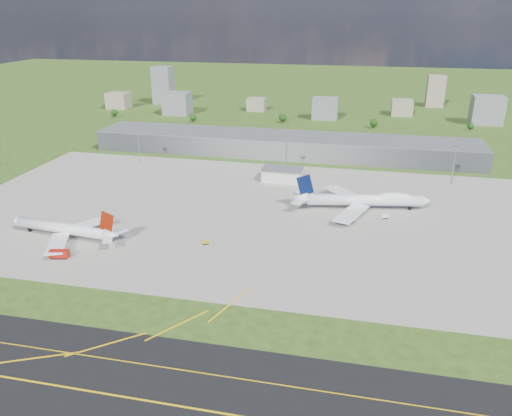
% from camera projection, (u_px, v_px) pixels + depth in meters
% --- Properties ---
extents(ground, '(1400.00, 1400.00, 0.00)m').
position_uv_depth(ground, '(280.00, 159.00, 384.13)').
color(ground, '#2F4A17').
rests_on(ground, ground).
extents(taxiway, '(1400.00, 60.00, 0.06)m').
position_uv_depth(taxiway, '(133.00, 398.00, 148.27)').
color(taxiway, black).
rests_on(taxiway, ground).
extents(apron, '(360.00, 190.00, 0.08)m').
position_uv_depth(apron, '(265.00, 213.00, 282.35)').
color(apron, gray).
rests_on(apron, ground).
extents(terminal, '(300.00, 42.00, 15.00)m').
position_uv_depth(terminal, '(284.00, 145.00, 394.95)').
color(terminal, slate).
rests_on(terminal, ground).
extents(ops_building, '(26.00, 16.00, 8.00)m').
position_uv_depth(ops_building, '(283.00, 175.00, 335.30)').
color(ops_building, silver).
rests_on(ops_building, ground).
extents(mast_west, '(3.50, 2.00, 25.90)m').
position_uv_depth(mast_west, '(138.00, 141.00, 365.61)').
color(mast_west, gray).
rests_on(mast_west, ground).
extents(mast_center, '(3.50, 2.00, 25.90)m').
position_uv_depth(mast_center, '(287.00, 149.00, 343.82)').
color(mast_center, gray).
rests_on(mast_center, ground).
extents(mast_east, '(3.50, 2.00, 25.90)m').
position_uv_depth(mast_east, '(455.00, 159.00, 322.03)').
color(mast_east, gray).
rests_on(mast_east, ground).
extents(airliner_red_twin, '(64.20, 49.74, 17.61)m').
position_uv_depth(airliner_red_twin, '(66.00, 229.00, 250.87)').
color(airliner_red_twin, white).
rests_on(airliner_red_twin, ground).
extents(airliner_blue_quad, '(78.82, 61.14, 20.66)m').
position_uv_depth(airliner_blue_quad, '(364.00, 200.00, 286.11)').
color(airliner_blue_quad, white).
rests_on(airliner_blue_quad, ground).
extents(fire_truck, '(9.45, 5.18, 3.93)m').
position_uv_depth(fire_truck, '(59.00, 254.00, 231.09)').
color(fire_truck, '#A7130B').
rests_on(fire_truck, ground).
extents(tug_yellow, '(3.73, 3.08, 1.65)m').
position_uv_depth(tug_yellow, '(205.00, 243.00, 245.05)').
color(tug_yellow, '#DFA60D').
rests_on(tug_yellow, ground).
extents(van_white_near, '(3.77, 5.98, 2.79)m').
position_uv_depth(van_white_near, '(350.00, 221.00, 269.23)').
color(van_white_near, silver).
rests_on(van_white_near, ground).
extents(van_white_far, '(5.02, 4.03, 2.38)m').
position_uv_depth(van_white_far, '(385.00, 217.00, 275.14)').
color(van_white_far, silver).
rests_on(van_white_far, ground).
extents(bldg_far_w, '(24.00, 20.00, 18.00)m').
position_uv_depth(bldg_far_w, '(118.00, 100.00, 578.57)').
color(bldg_far_w, gray).
rests_on(bldg_far_w, ground).
extents(bldg_w, '(28.00, 22.00, 24.00)m').
position_uv_depth(bldg_w, '(177.00, 103.00, 543.47)').
color(bldg_w, slate).
rests_on(bldg_w, ground).
extents(bldg_cw, '(20.00, 18.00, 14.00)m').
position_uv_depth(bldg_cw, '(257.00, 104.00, 565.76)').
color(bldg_cw, gray).
rests_on(bldg_cw, ground).
extents(bldg_c, '(26.00, 20.00, 22.00)m').
position_uv_depth(bldg_c, '(325.00, 108.00, 521.21)').
color(bldg_c, slate).
rests_on(bldg_c, ground).
extents(bldg_ce, '(22.00, 24.00, 16.00)m').
position_uv_depth(bldg_ce, '(402.00, 107.00, 542.76)').
color(bldg_ce, gray).
rests_on(bldg_ce, ground).
extents(bldg_e, '(30.00, 22.00, 28.00)m').
position_uv_depth(bldg_e, '(487.00, 110.00, 497.47)').
color(bldg_e, slate).
rests_on(bldg_e, ground).
extents(bldg_tall_w, '(22.00, 20.00, 44.00)m').
position_uv_depth(bldg_tall_w, '(163.00, 85.00, 602.10)').
color(bldg_tall_w, slate).
rests_on(bldg_tall_w, ground).
extents(bldg_tall_e, '(20.00, 18.00, 36.00)m').
position_uv_depth(bldg_tall_e, '(435.00, 91.00, 585.55)').
color(bldg_tall_e, gray).
rests_on(bldg_tall_e, ground).
extents(tree_far_w, '(7.20, 7.20, 8.80)m').
position_uv_depth(tree_far_w, '(114.00, 113.00, 530.67)').
color(tree_far_w, '#382314').
rests_on(tree_far_w, ground).
extents(tree_w, '(6.75, 6.75, 8.25)m').
position_uv_depth(tree_w, '(193.00, 117.00, 508.43)').
color(tree_w, '#382314').
rests_on(tree_w, ground).
extents(tree_c, '(8.10, 8.10, 9.90)m').
position_uv_depth(tree_c, '(283.00, 117.00, 503.84)').
color(tree_c, '#382314').
rests_on(tree_c, ground).
extents(tree_e, '(7.65, 7.65, 9.35)m').
position_uv_depth(tree_e, '(374.00, 123.00, 481.60)').
color(tree_e, '#382314').
rests_on(tree_e, ground).
extents(tree_far_e, '(6.30, 6.30, 7.70)m').
position_uv_depth(tree_far_e, '(470.00, 126.00, 473.20)').
color(tree_far_e, '#382314').
rests_on(tree_far_e, ground).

